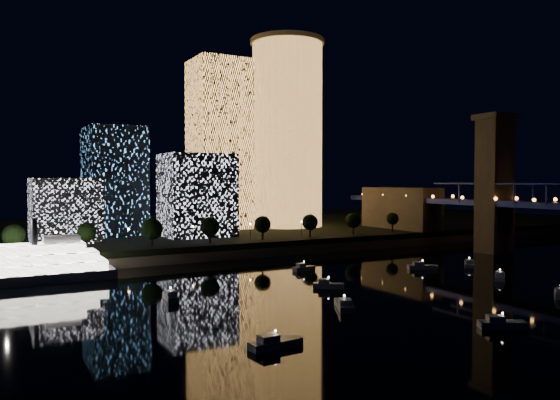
{
  "coord_description": "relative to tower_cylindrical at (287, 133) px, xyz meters",
  "views": [
    {
      "loc": [
        -98.95,
        -84.49,
        25.96
      ],
      "look_at": [
        -21.25,
        55.0,
        20.39
      ],
      "focal_mm": 35.0,
      "sensor_mm": 36.0,
      "label": 1
    }
  ],
  "objects": [
    {
      "name": "street_lamps",
      "position": [
        -60.82,
        -40.4,
        -38.92
      ],
      "size": [
        132.7,
        0.7,
        5.65
      ],
      "color": "black",
      "rests_on": "far_bank"
    },
    {
      "name": "far_bank",
      "position": [
        -26.82,
        25.6,
        -45.44
      ],
      "size": [
        420.0,
        160.0,
        5.0
      ],
      "primitive_type": "cube",
      "color": "black",
      "rests_on": "ground"
    },
    {
      "name": "midrise_blocks",
      "position": [
        -89.64,
        -11.96,
        -26.18
      ],
      "size": [
        111.47,
        45.93,
        41.83
      ],
      "color": "white",
      "rests_on": "far_bank"
    },
    {
      "name": "ground",
      "position": [
        -26.82,
        -134.4,
        -47.94
      ],
      "size": [
        520.0,
        520.0,
        0.0
      ],
      "primitive_type": "plane",
      "color": "black",
      "rests_on": "ground"
    },
    {
      "name": "esplanade_trees",
      "position": [
        -65.02,
        -46.4,
        -37.47
      ],
      "size": [
        165.9,
        6.88,
        8.94
      ],
      "color": "black",
      "rests_on": "far_bank"
    },
    {
      "name": "tower_rectangular",
      "position": [
        -31.41,
        6.15,
        -5.82
      ],
      "size": [
        23.33,
        23.33,
        74.24
      ],
      "primitive_type": "cube",
      "color": "#FFAC51",
      "rests_on": "far_bank"
    },
    {
      "name": "seawall",
      "position": [
        -26.82,
        -52.4,
        -46.44
      ],
      "size": [
        420.0,
        6.0,
        3.0
      ],
      "primitive_type": "cube",
      "color": "#6B5E4C",
      "rests_on": "ground"
    },
    {
      "name": "motorboats",
      "position": [
        -30.01,
        -124.68,
        -47.13
      ],
      "size": [
        124.32,
        74.47,
        2.78
      ],
      "color": "silver",
      "rests_on": "ground"
    },
    {
      "name": "tower_cylindrical",
      "position": [
        0.0,
        0.0,
        0.0
      ],
      "size": [
        34.0,
        34.0,
        85.63
      ],
      "color": "#FFAC51",
      "rests_on": "far_bank"
    }
  ]
}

